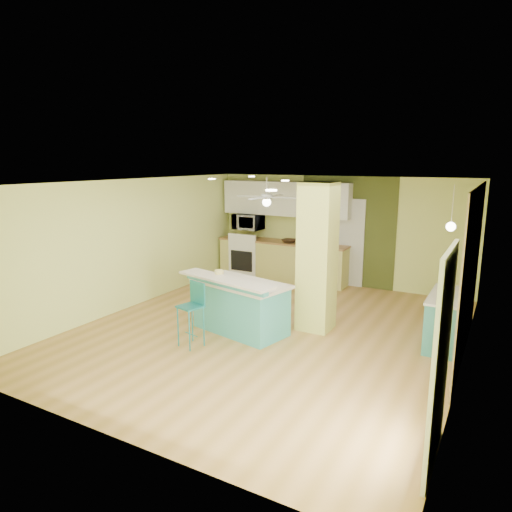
{
  "coord_description": "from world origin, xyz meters",
  "views": [
    {
      "loc": [
        3.37,
        -6.52,
        2.85
      ],
      "look_at": [
        -0.47,
        0.4,
        1.18
      ],
      "focal_mm": 32.0,
      "sensor_mm": 36.0,
      "label": 1
    }
  ],
  "objects_px": {
    "peninsula": "(240,305)",
    "canister": "(219,276)",
    "side_counter": "(446,320)",
    "fruit_bowl": "(289,241)",
    "bar_stool": "(194,304)"
  },
  "relations": [
    {
      "from": "peninsula",
      "to": "canister",
      "type": "relative_size",
      "value": 10.04
    },
    {
      "from": "side_counter",
      "to": "canister",
      "type": "relative_size",
      "value": 6.67
    },
    {
      "from": "side_counter",
      "to": "fruit_bowl",
      "type": "height_order",
      "value": "fruit_bowl"
    },
    {
      "from": "bar_stool",
      "to": "canister",
      "type": "xyz_separation_m",
      "value": [
        -0.01,
        0.74,
        0.28
      ]
    },
    {
      "from": "peninsula",
      "to": "fruit_bowl",
      "type": "relative_size",
      "value": 5.65
    },
    {
      "from": "bar_stool",
      "to": "canister",
      "type": "distance_m",
      "value": 0.79
    },
    {
      "from": "bar_stool",
      "to": "fruit_bowl",
      "type": "height_order",
      "value": "fruit_bowl"
    },
    {
      "from": "peninsula",
      "to": "side_counter",
      "type": "bearing_deg",
      "value": 31.48
    },
    {
      "from": "bar_stool",
      "to": "fruit_bowl",
      "type": "relative_size",
      "value": 2.98
    },
    {
      "from": "peninsula",
      "to": "fruit_bowl",
      "type": "height_order",
      "value": "fruit_bowl"
    },
    {
      "from": "side_counter",
      "to": "canister",
      "type": "distance_m",
      "value": 3.68
    },
    {
      "from": "side_counter",
      "to": "peninsula",
      "type": "bearing_deg",
      "value": -161.17
    },
    {
      "from": "peninsula",
      "to": "side_counter",
      "type": "height_order",
      "value": "peninsula"
    },
    {
      "from": "fruit_bowl",
      "to": "side_counter",
      "type": "bearing_deg",
      "value": -31.35
    },
    {
      "from": "side_counter",
      "to": "canister",
      "type": "height_order",
      "value": "canister"
    }
  ]
}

